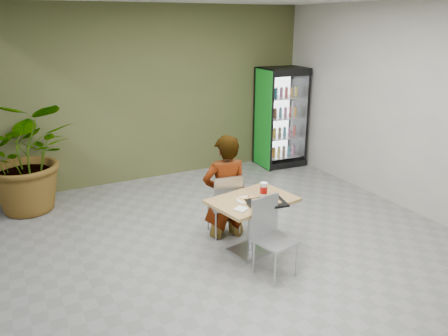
{
  "coord_description": "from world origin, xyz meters",
  "views": [
    {
      "loc": [
        -2.6,
        -4.29,
        2.88
      ],
      "look_at": [
        -0.06,
        0.69,
        1.0
      ],
      "focal_mm": 35.0,
      "sensor_mm": 36.0,
      "label": 1
    }
  ],
  "objects": [
    {
      "name": "cafeteria_tray",
      "position": [
        0.11,
        -0.12,
        0.76
      ],
      "size": [
        0.53,
        0.42,
        0.03
      ],
      "primitive_type": "cube",
      "rotation": [
        0.0,
        0.0,
        -0.18
      ],
      "color": "black",
      "rests_on": "dining_table"
    },
    {
      "name": "potted_plant",
      "position": [
        -2.38,
        2.88,
        0.9
      ],
      "size": [
        1.96,
        1.81,
        1.8
      ],
      "primitive_type": "imported",
      "rotation": [
        0.0,
        0.0,
        -0.3
      ],
      "color": "#31702D",
      "rests_on": "ground"
    },
    {
      "name": "dining_table",
      "position": [
        0.04,
        0.09,
        0.54
      ],
      "size": [
        1.16,
        0.91,
        0.75
      ],
      "rotation": [
        0.0,
        0.0,
        0.19
      ],
      "color": "tan",
      "rests_on": "ground"
    },
    {
      "name": "chair_far",
      "position": [
        -0.06,
        0.64,
        0.54
      ],
      "size": [
        0.45,
        0.46,
        0.92
      ],
      "rotation": [
        0.0,
        0.0,
        3.02
      ],
      "color": "#A7AAAC",
      "rests_on": "ground"
    },
    {
      "name": "napkin_stack",
      "position": [
        -0.25,
        -0.13,
        0.76
      ],
      "size": [
        0.19,
        0.19,
        0.02
      ],
      "primitive_type": "cube",
      "rotation": [
        0.0,
        0.0,
        0.53
      ],
      "color": "white",
      "rests_on": "dining_table"
    },
    {
      "name": "room_envelope",
      "position": [
        0.0,
        0.0,
        1.6
      ],
      "size": [
        6.0,
        7.0,
        3.2
      ],
      "primitive_type": null,
      "color": "beige",
      "rests_on": "ground"
    },
    {
      "name": "ground",
      "position": [
        0.0,
        0.0,
        0.0
      ],
      "size": [
        7.0,
        7.0,
        0.0
      ],
      "primitive_type": "plane",
      "color": "gray",
      "rests_on": "ground"
    },
    {
      "name": "chair_near",
      "position": [
        -0.01,
        -0.41,
        0.55
      ],
      "size": [
        0.49,
        0.5,
        0.94
      ],
      "rotation": [
        0.0,
        0.0,
        0.2
      ],
      "color": "#A7AAAC",
      "rests_on": "ground"
    },
    {
      "name": "soda_cup",
      "position": [
        0.23,
        0.14,
        0.83
      ],
      "size": [
        0.1,
        0.1,
        0.17
      ],
      "color": "white",
      "rests_on": "dining_table"
    },
    {
      "name": "seated_woman",
      "position": [
        -0.04,
        0.68,
        0.58
      ],
      "size": [
        0.7,
        0.5,
        1.76
      ],
      "primitive_type": "imported",
      "rotation": [
        0.0,
        0.0,
        3.02
      ],
      "color": "black",
      "rests_on": "ground"
    },
    {
      "name": "beverage_fridge",
      "position": [
        2.48,
        3.07,
        1.01
      ],
      "size": [
        0.96,
        0.76,
        2.01
      ],
      "rotation": [
        0.0,
        0.0,
        -0.06
      ],
      "color": "black",
      "rests_on": "ground"
    },
    {
      "name": "pizza_plate",
      "position": [
        -0.05,
        0.09,
        0.77
      ],
      "size": [
        0.34,
        0.32,
        0.03
      ],
      "color": "white",
      "rests_on": "dining_table"
    }
  ]
}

